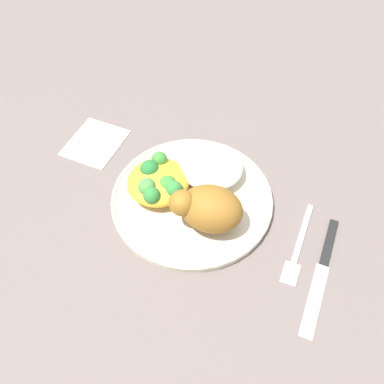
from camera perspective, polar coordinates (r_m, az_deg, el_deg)
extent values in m
plane|color=#685B56|center=(0.65, 0.00, -1.28)|extent=(2.00, 2.00, 0.00)
cylinder|color=beige|center=(0.65, 0.00, -1.01)|extent=(0.25, 0.25, 0.01)
torus|color=beige|center=(0.64, 0.00, -0.74)|extent=(0.25, 0.25, 0.01)
ellipsoid|color=#905F20|center=(0.59, 2.66, -2.31)|extent=(0.09, 0.07, 0.06)
sphere|color=olive|center=(0.58, -1.28, -1.53)|extent=(0.04, 0.04, 0.04)
ellipsoid|color=white|center=(0.66, 2.54, 3.55)|extent=(0.10, 0.10, 0.03)
ellipsoid|color=gold|center=(0.64, -4.66, 1.45)|extent=(0.10, 0.10, 0.03)
sphere|color=#358238|center=(0.62, -2.48, 0.38)|extent=(0.03, 0.03, 0.03)
sphere|color=#3E8B34|center=(0.63, -3.36, 0.97)|extent=(0.03, 0.03, 0.03)
sphere|color=#4C8F42|center=(0.62, -6.21, 0.72)|extent=(0.03, 0.03, 0.03)
sphere|color=#3A8434|center=(0.65, -4.50, 4.50)|extent=(0.02, 0.02, 0.02)
sphere|color=#2F7B34|center=(0.61, -5.54, -0.48)|extent=(0.03, 0.03, 0.03)
sphere|color=#257131|center=(0.64, -5.85, 3.11)|extent=(0.03, 0.03, 0.03)
cube|color=silver|center=(0.63, 14.92, -5.45)|extent=(0.02, 0.11, 0.01)
cube|color=silver|center=(0.60, 13.36, -10.79)|extent=(0.03, 0.04, 0.00)
cube|color=black|center=(0.64, 18.34, -6.44)|extent=(0.02, 0.08, 0.01)
cube|color=#B2B2B7|center=(0.59, 16.49, -13.98)|extent=(0.03, 0.11, 0.00)
cube|color=white|center=(0.75, -13.14, 6.65)|extent=(0.10, 0.11, 0.00)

